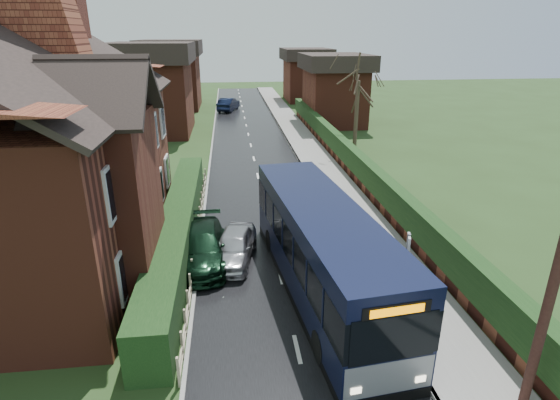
{
  "coord_description": "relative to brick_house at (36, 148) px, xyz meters",
  "views": [
    {
      "loc": [
        -1.64,
        -11.82,
        8.33
      ],
      "look_at": [
        0.34,
        5.08,
        1.8
      ],
      "focal_mm": 28.0,
      "sensor_mm": 36.0,
      "label": 1
    }
  ],
  "objects": [
    {
      "name": "ground",
      "position": [
        8.73,
        -4.78,
        -4.38
      ],
      "size": [
        140.0,
        140.0,
        0.0
      ],
      "primitive_type": "plane",
      "color": "#29451D",
      "rests_on": "ground"
    },
    {
      "name": "road",
      "position": [
        8.73,
        5.22,
        -4.37
      ],
      "size": [
        6.0,
        100.0,
        0.02
      ],
      "primitive_type": "cube",
      "color": "black",
      "rests_on": "ground"
    },
    {
      "name": "pavement",
      "position": [
        12.98,
        5.22,
        -4.31
      ],
      "size": [
        2.5,
        100.0,
        0.14
      ],
      "primitive_type": "cube",
      "color": "slate",
      "rests_on": "ground"
    },
    {
      "name": "kerb_right",
      "position": [
        11.78,
        5.22,
        -4.31
      ],
      "size": [
        0.12,
        100.0,
        0.14
      ],
      "primitive_type": "cube",
      "color": "gray",
      "rests_on": "ground"
    },
    {
      "name": "kerb_left",
      "position": [
        5.68,
        5.22,
        -4.33
      ],
      "size": [
        0.12,
        100.0,
        0.1
      ],
      "primitive_type": "cube",
      "color": "gray",
      "rests_on": "ground"
    },
    {
      "name": "front_hedge",
      "position": [
        4.83,
        0.22,
        -3.58
      ],
      "size": [
        1.2,
        16.0,
        1.6
      ],
      "primitive_type": "cube",
      "color": "black",
      "rests_on": "ground"
    },
    {
      "name": "picket_fence",
      "position": [
        5.58,
        0.22,
        -3.93
      ],
      "size": [
        0.1,
        16.0,
        0.9
      ],
      "primitive_type": null,
      "color": "tan",
      "rests_on": "ground"
    },
    {
      "name": "right_wall_hedge",
      "position": [
        14.53,
        5.22,
        -3.36
      ],
      "size": [
        0.6,
        50.0,
        1.8
      ],
      "color": "maroon",
      "rests_on": "ground"
    },
    {
      "name": "brick_house",
      "position": [
        0.0,
        0.0,
        0.0
      ],
      "size": [
        9.3,
        14.6,
        10.3
      ],
      "color": "maroon",
      "rests_on": "ground"
    },
    {
      "name": "bus",
      "position": [
        9.99,
        -3.91,
        -2.83
      ],
      "size": [
        3.46,
        10.48,
        3.13
      ],
      "rotation": [
        0.0,
        0.0,
        0.11
      ],
      "color": "black",
      "rests_on": "ground"
    },
    {
      "name": "car_silver",
      "position": [
        7.09,
        -1.38,
        -3.76
      ],
      "size": [
        2.15,
        3.81,
        1.22
      ],
      "primitive_type": "imported",
      "rotation": [
        0.0,
        0.0,
        -0.21
      ],
      "color": "silver",
      "rests_on": "ground"
    },
    {
      "name": "car_green",
      "position": [
        5.83,
        -1.35,
        -3.72
      ],
      "size": [
        1.92,
        4.57,
        1.32
      ],
      "primitive_type": "imported",
      "rotation": [
        0.0,
        0.0,
        0.02
      ],
      "color": "black",
      "rests_on": "ground"
    },
    {
      "name": "car_distant",
      "position": [
        7.11,
        34.03,
        -3.64
      ],
      "size": [
        2.72,
        4.7,
        1.47
      ],
      "primitive_type": "imported",
      "rotation": [
        0.0,
        0.0,
        2.86
      ],
      "color": "black",
      "rests_on": "ground"
    },
    {
      "name": "bus_stop_sign",
      "position": [
        11.93,
        -6.16,
        -2.32
      ],
      "size": [
        0.22,
        0.46,
        3.12
      ],
      "rotation": [
        0.0,
        0.0,
        -0.33
      ],
      "color": "slate",
      "rests_on": "ground"
    },
    {
      "name": "telegraph_pole",
      "position": [
        13.75,
        -9.37,
        -1.08
      ],
      "size": [
        0.22,
        0.84,
        6.51
      ],
      "rotation": [
        0.0,
        0.0,
        -0.11
      ],
      "color": "black",
      "rests_on": "ground"
    },
    {
      "name": "tree_right_far",
      "position": [
        16.03,
        13.38,
        1.25
      ],
      "size": [
        3.9,
        3.9,
        7.53
      ],
      "color": "#3E3124",
      "rests_on": "ground"
    },
    {
      "name": "tree_house_side",
      "position": [
        -3.89,
        13.22,
        3.17
      ],
      "size": [
        4.44,
        4.44,
        10.1
      ],
      "color": "#352A1F",
      "rests_on": "ground"
    }
  ]
}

